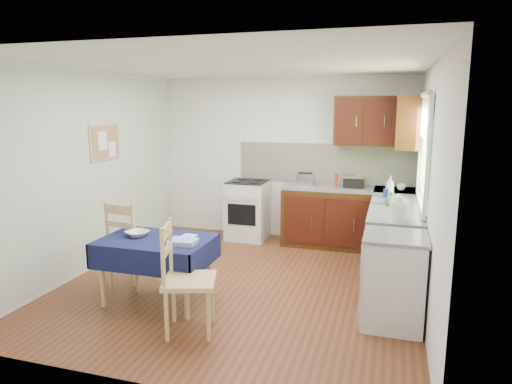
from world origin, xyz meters
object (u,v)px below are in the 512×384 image
(chair_near, at_px, (184,275))
(dish_rack, at_px, (390,200))
(sandwich_press, at_px, (354,182))
(toaster, at_px, (305,179))
(chair_far, at_px, (129,241))
(kettle, at_px, (398,210))
(dining_table, at_px, (156,248))

(chair_near, height_order, dish_rack, dish_rack)
(sandwich_press, bearing_deg, toaster, -160.82)
(chair_far, relative_size, kettle, 3.50)
(chair_far, distance_m, dish_rack, 3.17)
(chair_far, height_order, kettle, kettle)
(chair_far, xyz_separation_m, dish_rack, (2.85, 1.34, 0.39))
(kettle, bearing_deg, dish_rack, 94.41)
(toaster, bearing_deg, kettle, -66.83)
(dining_table, distance_m, sandwich_press, 3.15)
(toaster, bearing_deg, sandwich_press, -9.63)
(dining_table, relative_size, chair_far, 1.14)
(dining_table, bearing_deg, chair_far, 159.85)
(dining_table, bearing_deg, dish_rack, 44.69)
(chair_near, height_order, kettle, kettle)
(toaster, bearing_deg, dining_table, -125.18)
(toaster, distance_m, kettle, 2.30)
(dining_table, distance_m, dish_rack, 2.87)
(dining_table, bearing_deg, chair_near, -33.05)
(sandwich_press, distance_m, kettle, 2.00)
(dish_rack, bearing_deg, kettle, -102.77)
(toaster, relative_size, sandwich_press, 0.85)
(chair_far, xyz_separation_m, chair_near, (1.08, -0.82, 0.02))
(chair_far, relative_size, sandwich_press, 3.46)
(dining_table, distance_m, kettle, 2.53)
(kettle, bearing_deg, chair_far, -173.48)
(dining_table, relative_size, dish_rack, 2.59)
(dining_table, xyz_separation_m, chair_near, (0.57, -0.53, -0.04))
(sandwich_press, bearing_deg, dining_table, -108.22)
(chair_near, relative_size, dish_rack, 2.34)
(chair_far, distance_m, sandwich_press, 3.27)
(dining_table, relative_size, sandwich_press, 3.93)
(dining_table, bearing_deg, toaster, 76.01)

